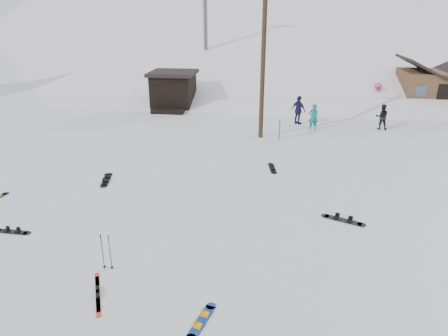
# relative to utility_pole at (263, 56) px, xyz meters

# --- Properties ---
(ground) EXTENTS (200.00, 200.00, 0.00)m
(ground) POSITION_rel_utility_pole_xyz_m (-2.00, -14.00, -4.68)
(ground) COLOR white
(ground) RESTS_ON ground
(ski_slope) EXTENTS (60.00, 85.24, 65.97)m
(ski_slope) POSITION_rel_utility_pole_xyz_m (-2.00, 41.00, -16.68)
(ski_slope) COLOR white
(ski_slope) RESTS_ON ground
(ridge_left) EXTENTS (47.54, 95.03, 58.38)m
(ridge_left) POSITION_rel_utility_pole_xyz_m (-38.00, 34.00, -15.68)
(ridge_left) COLOR white
(ridge_left) RESTS_ON ground
(treeline_crest) EXTENTS (50.00, 6.00, 10.00)m
(treeline_crest) POSITION_rel_utility_pole_xyz_m (-2.00, 72.00, -4.68)
(treeline_crest) COLOR black
(treeline_crest) RESTS_ON ski_slope
(utility_pole) EXTENTS (2.00, 0.26, 9.00)m
(utility_pole) POSITION_rel_utility_pole_xyz_m (0.00, 0.00, 0.00)
(utility_pole) COLOR #3A2819
(utility_pole) RESTS_ON ground
(trail_sign) EXTENTS (0.50, 0.09, 1.85)m
(trail_sign) POSITION_rel_utility_pole_xyz_m (1.10, -0.42, -3.41)
(trail_sign) COLOR #595B60
(trail_sign) RESTS_ON ground
(lift_hut) EXTENTS (3.40, 4.10, 2.75)m
(lift_hut) POSITION_rel_utility_pole_xyz_m (-7.00, 6.94, -3.32)
(lift_hut) COLOR black
(lift_hut) RESTS_ON ground
(lift_tower_near) EXTENTS (2.20, 0.36, 8.00)m
(lift_tower_near) POSITION_rel_utility_pole_xyz_m (-6.00, 16.00, 3.18)
(lift_tower_near) COLOR #595B60
(lift_tower_near) RESTS_ON ski_slope
(cabin) EXTENTS (5.39, 4.40, 3.77)m
(cabin) POSITION_rel_utility_pole_xyz_m (13.00, 10.00, -3.20)
(cabin) COLOR brown
(cabin) RESTS_ON ground
(hero_snowboard) EXTENTS (0.56, 1.38, 0.10)m
(hero_snowboard) POSITION_rel_utility_pole_xyz_m (-0.78, -15.42, -4.66)
(hero_snowboard) COLOR #193BA8
(hero_snowboard) RESTS_ON ground
(hero_skis) EXTENTS (0.90, 1.74, 0.10)m
(hero_skis) POSITION_rel_utility_pole_xyz_m (-3.72, -14.76, -4.65)
(hero_skis) COLOR red
(hero_skis) RESTS_ON ground
(ski_poles) EXTENTS (0.31, 0.08, 1.14)m
(ski_poles) POSITION_rel_utility_pole_xyz_m (-3.88, -13.64, -4.10)
(ski_poles) COLOR black
(ski_poles) RESTS_ON ground
(board_scatter_a) EXTENTS (1.37, 0.30, 0.10)m
(board_scatter_a) POSITION_rel_utility_pole_xyz_m (-7.96, -12.09, -4.66)
(board_scatter_a) COLOR black
(board_scatter_a) RESTS_ON ground
(board_scatter_b) EXTENTS (0.60, 1.63, 0.12)m
(board_scatter_b) POSITION_rel_utility_pole_xyz_m (-6.54, -7.41, -4.65)
(board_scatter_b) COLOR black
(board_scatter_b) RESTS_ON ground
(board_scatter_d) EXTENTS (1.51, 0.81, 0.11)m
(board_scatter_d) POSITION_rel_utility_pole_xyz_m (3.40, -9.81, -4.65)
(board_scatter_d) COLOR black
(board_scatter_d) RESTS_ON ground
(board_scatter_f) EXTENTS (0.46, 1.43, 0.10)m
(board_scatter_f) POSITION_rel_utility_pole_xyz_m (0.78, -5.04, -4.65)
(board_scatter_f) COLOR black
(board_scatter_f) RESTS_ON ground
(skier_teal) EXTENTS (0.67, 0.49, 1.67)m
(skier_teal) POSITION_rel_utility_pole_xyz_m (3.19, 1.89, -3.85)
(skier_teal) COLOR #0B726D
(skier_teal) RESTS_ON ground
(skier_dark) EXTENTS (0.81, 0.65, 1.60)m
(skier_dark) POSITION_rel_utility_pole_xyz_m (7.50, 2.66, -3.88)
(skier_dark) COLOR black
(skier_dark) RESTS_ON ground
(skier_pink) EXTENTS (1.40, 1.15, 1.89)m
(skier_pink) POSITION_rel_utility_pole_xyz_m (8.56, 9.05, -3.74)
(skier_pink) COLOR #DD4E91
(skier_pink) RESTS_ON ground
(skier_navy) EXTENTS (1.11, 1.09, 1.88)m
(skier_navy) POSITION_rel_utility_pole_xyz_m (2.33, 3.24, -3.74)
(skier_navy) COLOR #1B173B
(skier_navy) RESTS_ON ground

